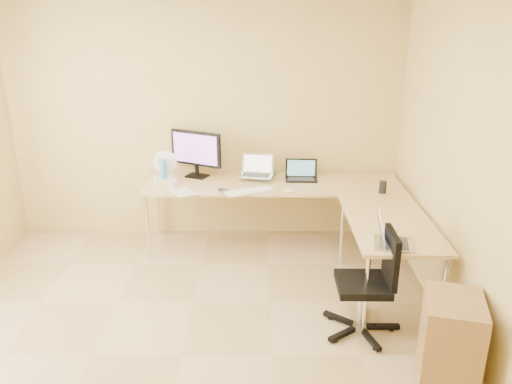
{
  "coord_description": "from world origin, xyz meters",
  "views": [
    {
      "loc": [
        0.57,
        -3.21,
        2.46
      ],
      "look_at": [
        0.55,
        1.1,
        0.9
      ],
      "focal_mm": 36.16,
      "sensor_mm": 36.0,
      "label": 1
    }
  ],
  "objects_px": {
    "desk_main": "(273,215)",
    "mug": "(173,184)",
    "desk_return": "(387,259)",
    "laptop_center": "(256,166)",
    "laptop_return": "(395,231)",
    "laptop_black": "(301,170)",
    "desk_fan": "(166,167)",
    "water_bottle": "(163,172)",
    "office_chair": "(363,275)",
    "keyboard": "(249,191)",
    "cabinet": "(450,341)",
    "monitor": "(196,154)"
  },
  "relations": [
    {
      "from": "desk_main",
      "to": "mug",
      "type": "xyz_separation_m",
      "value": [
        -1.01,
        -0.18,
        0.41
      ]
    },
    {
      "from": "desk_return",
      "to": "laptop_center",
      "type": "relative_size",
      "value": 3.85
    },
    {
      "from": "laptop_center",
      "to": "laptop_return",
      "type": "distance_m",
      "value": 1.89
    },
    {
      "from": "laptop_center",
      "to": "laptop_black",
      "type": "bearing_deg",
      "value": 11.4
    },
    {
      "from": "desk_return",
      "to": "desk_fan",
      "type": "relative_size",
      "value": 4.26
    },
    {
      "from": "water_bottle",
      "to": "laptop_center",
      "type": "bearing_deg",
      "value": 8.74
    },
    {
      "from": "office_chair",
      "to": "desk_fan",
      "type": "bearing_deg",
      "value": 138.59
    },
    {
      "from": "desk_fan",
      "to": "laptop_return",
      "type": "xyz_separation_m",
      "value": [
        2.01,
        -1.54,
        -0.04
      ]
    },
    {
      "from": "desk_main",
      "to": "keyboard",
      "type": "relative_size",
      "value": 5.53
    },
    {
      "from": "desk_main",
      "to": "laptop_center",
      "type": "xyz_separation_m",
      "value": [
        -0.18,
        0.09,
        0.52
      ]
    },
    {
      "from": "desk_main",
      "to": "mug",
      "type": "height_order",
      "value": "mug"
    },
    {
      "from": "laptop_black",
      "to": "water_bottle",
      "type": "xyz_separation_m",
      "value": [
        -1.42,
        -0.16,
        0.03
      ]
    },
    {
      "from": "desk_return",
      "to": "laptop_return",
      "type": "distance_m",
      "value": 0.68
    },
    {
      "from": "mug",
      "to": "office_chair",
      "type": "bearing_deg",
      "value": -38.91
    },
    {
      "from": "laptop_black",
      "to": "cabinet",
      "type": "distance_m",
      "value": 2.46
    },
    {
      "from": "desk_return",
      "to": "laptop_return",
      "type": "bearing_deg",
      "value": -100.13
    },
    {
      "from": "keyboard",
      "to": "cabinet",
      "type": "bearing_deg",
      "value": -77.17
    },
    {
      "from": "monitor",
      "to": "laptop_return",
      "type": "xyz_separation_m",
      "value": [
        1.7,
        -1.67,
        -0.13
      ]
    },
    {
      "from": "desk_main",
      "to": "keyboard",
      "type": "distance_m",
      "value": 0.54
    },
    {
      "from": "mug",
      "to": "water_bottle",
      "type": "distance_m",
      "value": 0.19
    },
    {
      "from": "water_bottle",
      "to": "office_chair",
      "type": "height_order",
      "value": "water_bottle"
    },
    {
      "from": "desk_return",
      "to": "monitor",
      "type": "height_order",
      "value": "monitor"
    },
    {
      "from": "desk_return",
      "to": "mug",
      "type": "xyz_separation_m",
      "value": [
        -1.99,
        0.82,
        0.41
      ]
    },
    {
      "from": "laptop_center",
      "to": "water_bottle",
      "type": "bearing_deg",
      "value": -161.06
    },
    {
      "from": "desk_return",
      "to": "monitor",
      "type": "relative_size",
      "value": 2.22
    },
    {
      "from": "mug",
      "to": "desk_fan",
      "type": "distance_m",
      "value": 0.29
    },
    {
      "from": "desk_main",
      "to": "office_chair",
      "type": "bearing_deg",
      "value": -66.66
    },
    {
      "from": "desk_fan",
      "to": "office_chair",
      "type": "bearing_deg",
      "value": -37.1
    },
    {
      "from": "monitor",
      "to": "mug",
      "type": "xyz_separation_m",
      "value": [
        -0.2,
        -0.38,
        -0.21
      ]
    },
    {
      "from": "monitor",
      "to": "water_bottle",
      "type": "height_order",
      "value": "monitor"
    },
    {
      "from": "office_chair",
      "to": "water_bottle",
      "type": "bearing_deg",
      "value": 141.09
    },
    {
      "from": "water_bottle",
      "to": "laptop_return",
      "type": "relative_size",
      "value": 0.76
    },
    {
      "from": "mug",
      "to": "office_chair",
      "type": "height_order",
      "value": "office_chair"
    },
    {
      "from": "monitor",
      "to": "office_chair",
      "type": "bearing_deg",
      "value": -24.04
    },
    {
      "from": "laptop_black",
      "to": "cabinet",
      "type": "relative_size",
      "value": 0.53
    },
    {
      "from": "desk_main",
      "to": "desk_return",
      "type": "distance_m",
      "value": 1.4
    },
    {
      "from": "keyboard",
      "to": "office_chair",
      "type": "distance_m",
      "value": 1.55
    },
    {
      "from": "desk_fan",
      "to": "keyboard",
      "type": "bearing_deg",
      "value": -17.75
    },
    {
      "from": "cabinet",
      "to": "desk_main",
      "type": "bearing_deg",
      "value": 131.82
    },
    {
      "from": "laptop_center",
      "to": "keyboard",
      "type": "bearing_deg",
      "value": -89.53
    },
    {
      "from": "laptop_black",
      "to": "water_bottle",
      "type": "bearing_deg",
      "value": -171.44
    },
    {
      "from": "laptop_return",
      "to": "desk_main",
      "type": "bearing_deg",
      "value": 41.79
    },
    {
      "from": "desk_main",
      "to": "laptop_black",
      "type": "bearing_deg",
      "value": 18.37
    },
    {
      "from": "desk_main",
      "to": "mug",
      "type": "relative_size",
      "value": 29.42
    },
    {
      "from": "office_chair",
      "to": "laptop_return",
      "type": "bearing_deg",
      "value": 15.78
    },
    {
      "from": "desk_return",
      "to": "cabinet",
      "type": "height_order",
      "value": "desk_return"
    },
    {
      "from": "laptop_center",
      "to": "laptop_return",
      "type": "relative_size",
      "value": 0.96
    },
    {
      "from": "desk_main",
      "to": "water_bottle",
      "type": "height_order",
      "value": "water_bottle"
    },
    {
      "from": "keyboard",
      "to": "monitor",
      "type": "bearing_deg",
      "value": 115.87
    },
    {
      "from": "desk_return",
      "to": "monitor",
      "type": "bearing_deg",
      "value": 146.13
    }
  ]
}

